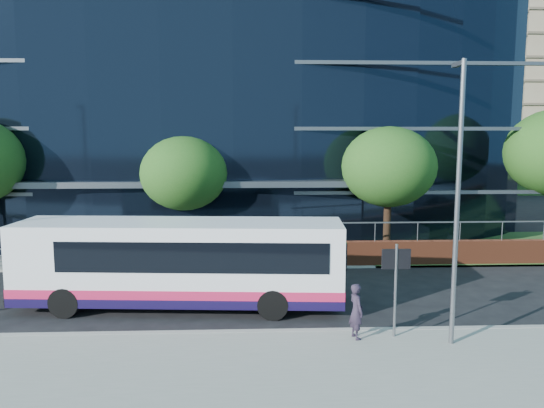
{
  "coord_description": "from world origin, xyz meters",
  "views": [
    {
      "loc": [
        0.22,
        -16.58,
        6.14
      ],
      "look_at": [
        1.26,
        8.0,
        2.88
      ],
      "focal_mm": 35.0,
      "sensor_mm": 36.0,
      "label": 1
    }
  ],
  "objects_px": {
    "tree_far_b": "(184,174)",
    "city_bus": "(183,262)",
    "tree_far_c": "(389,167)",
    "pedestrian": "(356,311)",
    "street_sign": "(396,271)",
    "tree_dist_e": "(469,149)",
    "streetlight_east": "(457,195)"
  },
  "relations": [
    {
      "from": "tree_far_b",
      "to": "city_bus",
      "type": "bearing_deg",
      "value": -83.69
    },
    {
      "from": "city_bus",
      "to": "tree_far_b",
      "type": "bearing_deg",
      "value": 100.44
    },
    {
      "from": "tree_far_b",
      "to": "tree_far_c",
      "type": "bearing_deg",
      "value": -2.86
    },
    {
      "from": "tree_far_b",
      "to": "pedestrian",
      "type": "xyz_separation_m",
      "value": [
        6.33,
        -11.2,
        -3.23
      ]
    },
    {
      "from": "street_sign",
      "to": "pedestrian",
      "type": "relative_size",
      "value": 1.7
    },
    {
      "from": "tree_dist_e",
      "to": "city_bus",
      "type": "distance_m",
      "value": 46.41
    },
    {
      "from": "tree_far_c",
      "to": "tree_dist_e",
      "type": "distance_m",
      "value": 35.36
    },
    {
      "from": "tree_far_c",
      "to": "street_sign",
      "type": "bearing_deg",
      "value": -103.29
    },
    {
      "from": "city_bus",
      "to": "pedestrian",
      "type": "bearing_deg",
      "value": -28.2
    },
    {
      "from": "tree_dist_e",
      "to": "pedestrian",
      "type": "bearing_deg",
      "value": -116.37
    },
    {
      "from": "city_bus",
      "to": "streetlight_east",
      "type": "bearing_deg",
      "value": -21.71
    },
    {
      "from": "street_sign",
      "to": "tree_far_b",
      "type": "distance_m",
      "value": 13.54
    },
    {
      "from": "streetlight_east",
      "to": "pedestrian",
      "type": "distance_m",
      "value": 4.4
    },
    {
      "from": "pedestrian",
      "to": "city_bus",
      "type": "bearing_deg",
      "value": 42.22
    },
    {
      "from": "tree_dist_e",
      "to": "streetlight_east",
      "type": "relative_size",
      "value": 0.81
    },
    {
      "from": "streetlight_east",
      "to": "city_bus",
      "type": "bearing_deg",
      "value": 154.16
    },
    {
      "from": "tree_far_b",
      "to": "streetlight_east",
      "type": "distance_m",
      "value": 14.74
    },
    {
      "from": "street_sign",
      "to": "city_bus",
      "type": "bearing_deg",
      "value": 153.19
    },
    {
      "from": "street_sign",
      "to": "tree_far_b",
      "type": "xyz_separation_m",
      "value": [
        -7.5,
        11.09,
        2.06
      ]
    },
    {
      "from": "pedestrian",
      "to": "tree_far_c",
      "type": "bearing_deg",
      "value": -34.39
    },
    {
      "from": "tree_far_c",
      "to": "city_bus",
      "type": "relative_size",
      "value": 0.56
    },
    {
      "from": "tree_far_b",
      "to": "streetlight_east",
      "type": "xyz_separation_m",
      "value": [
        9.0,
        -11.67,
        0.23
      ]
    },
    {
      "from": "tree_dist_e",
      "to": "city_bus",
      "type": "relative_size",
      "value": 0.56
    },
    {
      "from": "street_sign",
      "to": "streetlight_east",
      "type": "distance_m",
      "value": 2.8
    },
    {
      "from": "tree_dist_e",
      "to": "streetlight_east",
      "type": "distance_m",
      "value": 45.85
    },
    {
      "from": "tree_far_b",
      "to": "pedestrian",
      "type": "bearing_deg",
      "value": -60.51
    },
    {
      "from": "tree_far_b",
      "to": "tree_far_c",
      "type": "relative_size",
      "value": 0.93
    },
    {
      "from": "tree_dist_e",
      "to": "pedestrian",
      "type": "xyz_separation_m",
      "value": [
        -20.67,
        -41.7,
        -3.56
      ]
    },
    {
      "from": "streetlight_east",
      "to": "city_bus",
      "type": "distance_m",
      "value": 9.47
    },
    {
      "from": "tree_dist_e",
      "to": "city_bus",
      "type": "xyz_separation_m",
      "value": [
        -26.15,
        -38.23,
        -2.9
      ]
    },
    {
      "from": "streetlight_east",
      "to": "tree_far_c",
      "type": "bearing_deg",
      "value": 84.89
    },
    {
      "from": "city_bus",
      "to": "pedestrian",
      "type": "distance_m",
      "value": 6.51
    }
  ]
}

